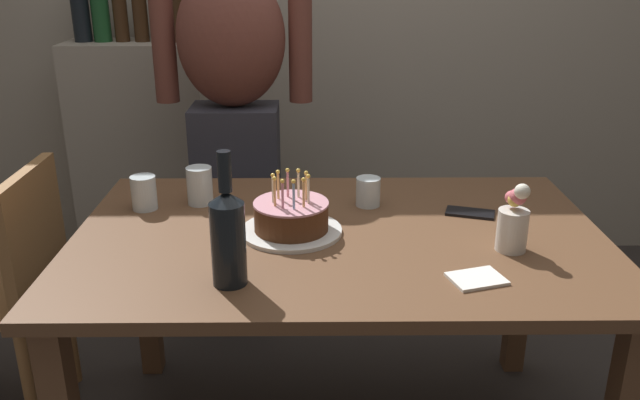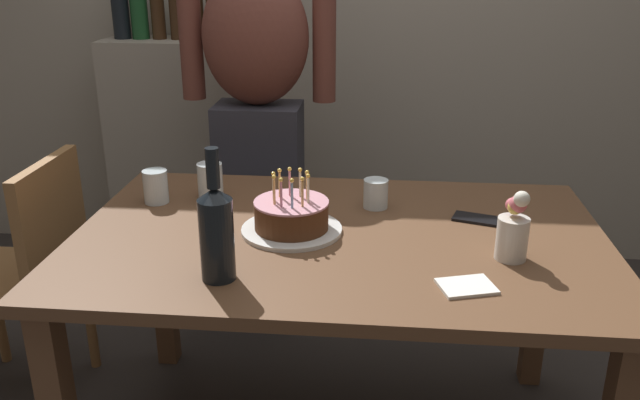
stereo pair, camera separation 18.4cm
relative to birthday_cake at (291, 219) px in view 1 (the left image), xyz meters
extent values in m
cube|color=brown|center=(0.14, 0.00, -0.06)|extent=(1.50, 0.96, 0.03)
cube|color=brown|center=(-0.54, 0.41, -0.43)|extent=(0.07, 0.07, 0.70)
cube|color=brown|center=(0.82, 0.41, -0.43)|extent=(0.07, 0.07, 0.70)
cylinder|color=white|center=(0.00, 0.00, -0.04)|extent=(0.29, 0.29, 0.01)
cylinder|color=#512D19|center=(0.00, 0.00, 0.01)|extent=(0.21, 0.21, 0.08)
cylinder|color=#D18E9E|center=(0.00, 0.00, 0.05)|extent=(0.21, 0.21, 0.01)
cylinder|color=pink|center=(-0.01, 0.05, 0.09)|extent=(0.01, 0.01, 0.07)
sphere|color=#F9C64C|center=(-0.01, 0.05, 0.13)|extent=(0.01, 0.01, 0.01)
cylinder|color=#EAB266|center=(-0.04, 0.03, 0.09)|extent=(0.01, 0.01, 0.07)
sphere|color=#F9C64C|center=(-0.04, 0.03, 0.13)|extent=(0.01, 0.01, 0.01)
cylinder|color=beige|center=(-0.05, 0.01, 0.09)|extent=(0.01, 0.01, 0.07)
sphere|color=#F9C64C|center=(-0.05, 0.01, 0.13)|extent=(0.01, 0.01, 0.01)
cylinder|color=#EAB266|center=(-0.04, -0.02, 0.09)|extent=(0.01, 0.01, 0.07)
sphere|color=#F9C64C|center=(-0.04, -0.02, 0.13)|extent=(0.01, 0.01, 0.01)
cylinder|color=pink|center=(-0.02, -0.04, 0.09)|extent=(0.01, 0.01, 0.07)
sphere|color=#F9C64C|center=(-0.02, -0.04, 0.13)|extent=(0.01, 0.01, 0.01)
cylinder|color=#93B7DB|center=(0.01, -0.05, 0.09)|extent=(0.01, 0.01, 0.07)
sphere|color=#F9C64C|center=(0.01, -0.05, 0.13)|extent=(0.01, 0.01, 0.01)
cylinder|color=#EAB266|center=(0.04, -0.03, 0.09)|extent=(0.01, 0.01, 0.07)
sphere|color=#F9C64C|center=(0.04, -0.03, 0.13)|extent=(0.01, 0.01, 0.01)
cylinder|color=beige|center=(0.05, -0.01, 0.09)|extent=(0.01, 0.01, 0.07)
sphere|color=#F9C64C|center=(0.05, -0.01, 0.13)|extent=(0.01, 0.01, 0.01)
cylinder|color=#EAB266|center=(0.04, 0.02, 0.09)|extent=(0.01, 0.01, 0.07)
sphere|color=#F9C64C|center=(0.04, 0.02, 0.13)|extent=(0.01, 0.01, 0.01)
cylinder|color=beige|center=(0.02, 0.04, 0.09)|extent=(0.01, 0.01, 0.07)
sphere|color=#F9C64C|center=(0.02, 0.04, 0.13)|extent=(0.01, 0.01, 0.01)
cylinder|color=silver|center=(-0.29, 0.24, 0.02)|extent=(0.08, 0.08, 0.12)
cylinder|color=silver|center=(0.23, 0.22, 0.00)|extent=(0.08, 0.08, 0.09)
cylinder|color=silver|center=(-0.46, 0.19, 0.01)|extent=(0.08, 0.08, 0.11)
cylinder|color=black|center=(-0.14, -0.30, 0.06)|extent=(0.08, 0.08, 0.21)
cone|color=black|center=(-0.14, -0.30, 0.18)|extent=(0.08, 0.08, 0.03)
cylinder|color=black|center=(-0.14, -0.30, 0.24)|extent=(0.03, 0.03, 0.10)
cube|color=black|center=(0.54, 0.14, -0.04)|extent=(0.16, 0.11, 0.01)
cube|color=white|center=(0.46, -0.29, -0.04)|extent=(0.15, 0.13, 0.01)
cylinder|color=silver|center=(0.59, -0.11, 0.01)|extent=(0.08, 0.08, 0.11)
sphere|color=#DB6670|center=(0.59, -0.11, 0.11)|extent=(0.05, 0.05, 0.05)
sphere|color=#DB6670|center=(0.59, -0.09, 0.10)|extent=(0.04, 0.04, 0.04)
sphere|color=silver|center=(0.60, -0.13, 0.13)|extent=(0.04, 0.04, 0.04)
sphere|color=gold|center=(0.59, -0.11, 0.10)|extent=(0.04, 0.04, 0.04)
cube|color=#33333D|center=(-0.25, 0.82, -0.32)|extent=(0.34, 0.23, 0.92)
ellipsoid|color=brown|center=(-0.25, 0.82, 0.40)|extent=(0.41, 0.27, 0.52)
cylinder|color=brown|center=(0.01, 0.85, 0.37)|extent=(0.09, 0.09, 0.44)
cylinder|color=brown|center=(-0.51, 0.85, 0.37)|extent=(0.09, 0.09, 0.44)
cube|color=olive|center=(-0.80, 0.16, -0.11)|extent=(0.04, 0.40, 0.40)
cylinder|color=olive|center=(-0.81, 0.34, -0.56)|extent=(0.04, 0.04, 0.45)
cylinder|color=olive|center=(-0.81, -0.02, -0.56)|extent=(0.04, 0.04, 0.45)
cube|color=#9E9384|center=(-0.75, 1.33, -0.23)|extent=(0.62, 0.30, 1.10)
cylinder|color=black|center=(-0.97, 1.33, 0.46)|extent=(0.08, 0.08, 0.29)
cylinder|color=#194723|center=(-0.88, 1.33, 0.46)|extent=(0.08, 0.08, 0.28)
cylinder|color=#382314|center=(-0.79, 1.33, 0.45)|extent=(0.06, 0.06, 0.26)
cylinder|color=#382314|center=(-0.71, 1.33, 0.43)|extent=(0.07, 0.07, 0.22)
cylinder|color=#382314|center=(-0.62, 1.33, 0.43)|extent=(0.08, 0.08, 0.22)
cylinder|color=#382314|center=(-0.53, 1.33, 0.45)|extent=(0.07, 0.07, 0.26)
camera|label=1|loc=(0.06, -1.72, 0.71)|focal=37.27mm
camera|label=2|loc=(0.25, -1.71, 0.71)|focal=37.27mm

